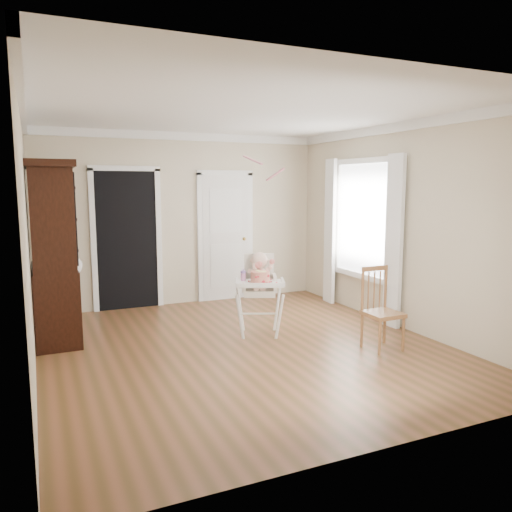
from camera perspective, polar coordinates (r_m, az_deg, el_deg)
name	(u,v)px	position (r m, az deg, el deg)	size (l,w,h in m)	color
floor	(245,348)	(5.96, -1.28, -10.43)	(5.00, 5.00, 0.00)	brown
ceiling	(244,111)	(5.70, -1.37, 16.24)	(5.00, 5.00, 0.00)	white
wall_back	(184,219)	(8.03, -8.27, 4.16)	(4.50, 4.50, 0.00)	beige
wall_left	(27,243)	(5.23, -24.67, 1.41)	(5.00, 5.00, 0.00)	beige
wall_right	(402,227)	(6.86, 16.30, 3.25)	(5.00, 5.00, 0.00)	beige
crown_molding	(244,117)	(5.69, -1.36, 15.65)	(4.50, 5.00, 0.12)	white
doorway	(127,237)	(7.84, -14.55, 2.11)	(1.06, 0.05, 2.22)	black
closet_door	(226,238)	(8.25, -3.49, 2.07)	(0.96, 0.09, 2.13)	white
window_right	(361,227)	(7.45, 11.88, 3.27)	(0.13, 1.84, 2.30)	white
high_chair	(259,285)	(6.30, 0.38, -3.32)	(0.83, 0.91, 1.05)	white
baby	(259,272)	(6.29, 0.39, -1.82)	(0.29, 0.30, 0.49)	beige
cake	(260,277)	(6.02, 0.49, -2.40)	(0.30, 0.30, 0.14)	silver
sippy_cup	(243,275)	(6.12, -1.47, -2.24)	(0.07, 0.07, 0.16)	#CB7CAE
china_cabinet	(53,252)	(6.54, -22.16, 0.44)	(0.57, 1.29, 2.17)	black
dining_chair	(381,311)	(6.00, 14.13, -6.12)	(0.39, 0.39, 0.95)	brown
streamer	(253,160)	(7.00, -0.39, 10.91)	(0.03, 0.50, 0.02)	pink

